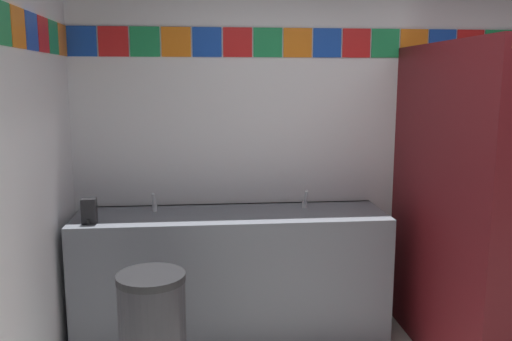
{
  "coord_description": "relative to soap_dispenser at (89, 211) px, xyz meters",
  "views": [
    {
      "loc": [
        -1.1,
        -2.1,
        1.78
      ],
      "look_at": [
        -0.78,
        1.11,
        1.23
      ],
      "focal_mm": 37.36,
      "sensor_mm": 36.0,
      "label": 1
    }
  ],
  "objects": [
    {
      "name": "wall_back",
      "position": [
        1.83,
        0.5,
        0.33
      ],
      "size": [
        4.05,
        0.09,
        2.58
      ],
      "color": "silver",
      "rests_on": "ground_plane"
    },
    {
      "name": "vanity_counter",
      "position": [
        0.91,
        0.17,
        -0.51
      ],
      "size": [
        2.11,
        0.58,
        0.89
      ],
      "color": "slate",
      "rests_on": "ground_plane"
    },
    {
      "name": "faucet_left",
      "position": [
        0.38,
        0.26,
        -0.03
      ],
      "size": [
        0.04,
        0.1,
        0.14
      ],
      "color": "silver",
      "rests_on": "vanity_counter"
    },
    {
      "name": "faucet_right",
      "position": [
        1.43,
        0.26,
        -0.03
      ],
      "size": [
        0.04,
        0.1,
        0.14
      ],
      "color": "silver",
      "rests_on": "vanity_counter"
    },
    {
      "name": "soap_dispenser",
      "position": [
        0.0,
        0.0,
        0.0
      ],
      "size": [
        0.09,
        0.09,
        0.16
      ],
      "color": "black",
      "rests_on": "vanity_counter"
    },
    {
      "name": "stall_divider",
      "position": [
        2.33,
        -0.48,
        0.04
      ],
      "size": [
        0.92,
        1.38,
        2.01
      ],
      "color": "maroon",
      "rests_on": "ground_plane"
    },
    {
      "name": "toilet",
      "position": [
        2.63,
        0.05,
        -0.66
      ],
      "size": [
        0.39,
        0.49,
        0.74
      ],
      "color": "white",
      "rests_on": "ground_plane"
    },
    {
      "name": "trash_bin",
      "position": [
        0.43,
        -0.57,
        -0.59
      ],
      "size": [
        0.37,
        0.37,
        0.75
      ],
      "color": "#333338",
      "rests_on": "ground_plane"
    }
  ]
}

